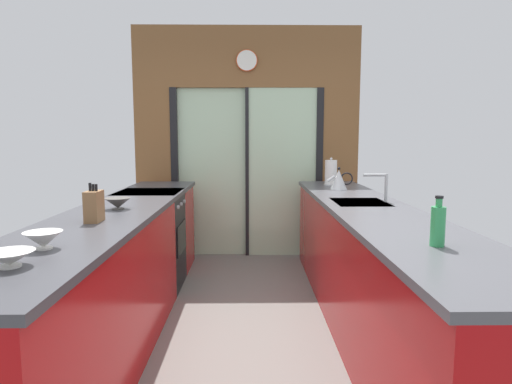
# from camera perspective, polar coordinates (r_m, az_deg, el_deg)

# --- Properties ---
(ground_plane) EXTENTS (5.04, 7.60, 0.02)m
(ground_plane) POSITION_cam_1_polar(r_m,az_deg,el_deg) (3.66, -1.31, -15.80)
(ground_plane) COLOR slate
(back_wall_unit) EXTENTS (2.64, 0.12, 2.70)m
(back_wall_unit) POSITION_cam_1_polar(r_m,az_deg,el_deg) (5.17, -1.19, 8.29)
(back_wall_unit) COLOR brown
(back_wall_unit) RESTS_ON ground_plane
(left_counter_run) EXTENTS (0.62, 3.80, 0.92)m
(left_counter_run) POSITION_cam_1_polar(r_m,az_deg,el_deg) (3.19, -18.25, -10.53)
(left_counter_run) COLOR #AD0C0F
(left_counter_run) RESTS_ON ground_plane
(right_counter_run) EXTENTS (0.62, 3.80, 0.92)m
(right_counter_run) POSITION_cam_1_polar(r_m,az_deg,el_deg) (3.33, 14.71, -9.70)
(right_counter_run) COLOR #AD0C0F
(right_counter_run) RESTS_ON ground_plane
(sink_faucet) EXTENTS (0.19, 0.02, 0.22)m
(sink_faucet) POSITION_cam_1_polar(r_m,az_deg,el_deg) (3.49, 16.20, 1.19)
(sink_faucet) COLOR #B7BABC
(sink_faucet) RESTS_ON right_counter_run
(oven_range) EXTENTS (0.60, 0.60, 0.92)m
(oven_range) POSITION_cam_1_polar(r_m,az_deg,el_deg) (4.24, -13.71, -6.18)
(oven_range) COLOR black
(oven_range) RESTS_ON ground_plane
(mixing_bowl_near) EXTENTS (0.19, 0.19, 0.06)m
(mixing_bowl_near) POSITION_cam_1_polar(r_m,az_deg,el_deg) (1.92, -29.72, -7.62)
(mixing_bowl_near) COLOR silver
(mixing_bowl_near) RESTS_ON left_counter_run
(mixing_bowl_mid) EXTENTS (0.17, 0.17, 0.08)m
(mixing_bowl_mid) POSITION_cam_1_polar(r_m,az_deg,el_deg) (2.16, -26.22, -5.65)
(mixing_bowl_mid) COLOR silver
(mixing_bowl_mid) RESTS_ON left_counter_run
(mixing_bowl_far) EXTENTS (0.18, 0.18, 0.08)m
(mixing_bowl_far) POSITION_cam_1_polar(r_m,az_deg,el_deg) (3.17, -17.74, -1.40)
(mixing_bowl_far) COLOR #514C47
(mixing_bowl_far) RESTS_ON left_counter_run
(knife_block) EXTENTS (0.08, 0.14, 0.23)m
(knife_block) POSITION_cam_1_polar(r_m,az_deg,el_deg) (2.73, -20.56, -1.74)
(knife_block) COLOR brown
(knife_block) RESTS_ON left_counter_run
(kettle) EXTENTS (0.25, 0.16, 0.22)m
(kettle) POSITION_cam_1_polar(r_m,az_deg,el_deg) (4.25, 10.86, 1.62)
(kettle) COLOR #B7BABC
(kettle) RESTS_ON right_counter_run
(soap_bottle) EXTENTS (0.07, 0.07, 0.23)m
(soap_bottle) POSITION_cam_1_polar(r_m,az_deg,el_deg) (2.15, 22.83, -4.03)
(soap_bottle) COLOR #339E56
(soap_bottle) RESTS_ON right_counter_run
(paper_towel_roll) EXTENTS (0.14, 0.14, 0.29)m
(paper_towel_roll) POSITION_cam_1_polar(r_m,az_deg,el_deg) (4.65, 9.83, 2.51)
(paper_towel_roll) COLOR #B7BABC
(paper_towel_roll) RESTS_ON right_counter_run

